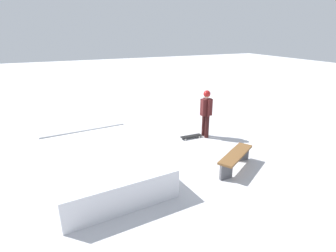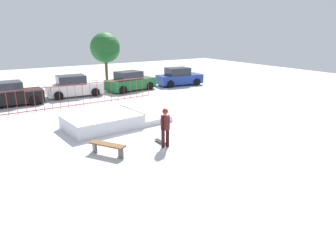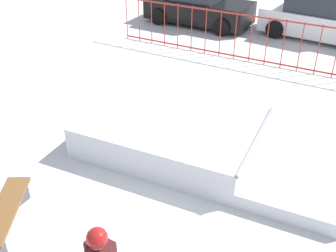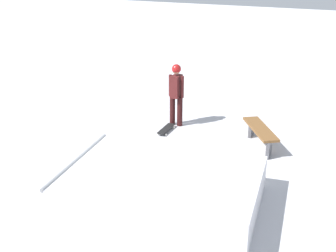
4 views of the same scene
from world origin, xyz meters
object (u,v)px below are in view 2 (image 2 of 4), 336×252
(parked_car_green, at_px, (130,82))
(parked_car_blue, at_px, (179,77))
(skate_ramp, at_px, (111,121))
(skateboard, at_px, (160,141))
(distant_tree, at_px, (105,48))
(parked_car_white, at_px, (74,87))
(skater, at_px, (165,125))
(parked_car_black, at_px, (9,95))
(park_bench, at_px, (107,147))

(parked_car_green, distance_m, parked_car_blue, 4.87)
(skate_ramp, bearing_deg, skateboard, -80.47)
(parked_car_green, relative_size, distant_tree, 0.93)
(skateboard, xyz_separation_m, parked_car_white, (-0.32, 12.23, 0.65))
(parked_car_green, height_order, parked_car_blue, same)
(skater, distance_m, parked_car_green, 13.39)
(skater, height_order, skateboard, skater)
(skateboard, relative_size, parked_car_green, 0.19)
(distant_tree, bearing_deg, parked_car_black, -154.05)
(skate_ramp, xyz_separation_m, parked_car_green, (5.28, 8.57, 0.41))
(skate_ramp, bearing_deg, parked_car_black, 110.93)
(skate_ramp, relative_size, parked_car_black, 1.36)
(parked_car_black, distance_m, distant_tree, 9.86)
(skater, relative_size, skateboard, 2.16)
(parked_car_black, distance_m, parked_car_green, 9.21)
(skater, distance_m, parked_car_blue, 15.63)
(skateboard, relative_size, distant_tree, 0.17)
(skate_ramp, height_order, parked_car_white, parked_car_white)
(skater, xyz_separation_m, parked_car_white, (-0.25, 12.78, -0.28))
(skater, distance_m, distant_tree, 16.83)
(skate_ramp, xyz_separation_m, park_bench, (-1.59, -3.54, 0.04))
(skateboard, height_order, parked_car_white, parked_car_white)
(parked_car_white, bearing_deg, parked_car_blue, 2.09)
(park_bench, relative_size, parked_car_green, 0.36)
(skateboard, distance_m, parked_car_green, 12.86)
(parked_car_black, bearing_deg, distant_tree, 25.42)
(parked_car_black, relative_size, parked_car_blue, 0.97)
(skateboard, height_order, parked_car_black, parked_car_black)
(skate_ramp, xyz_separation_m, distant_tree, (4.64, 12.18, 3.00))
(skater, distance_m, skateboard, 1.08)
(skate_ramp, xyz_separation_m, parked_car_blue, (10.15, 8.49, 0.41))
(skater, xyz_separation_m, distant_tree, (3.79, 16.24, 2.31))
(parked_car_black, relative_size, distant_tree, 0.88)
(skater, bearing_deg, skateboard, -5.38)
(skate_ramp, bearing_deg, parked_car_white, 80.95)
(park_bench, relative_size, distant_tree, 0.34)
(skate_ramp, relative_size, parked_car_white, 1.34)
(park_bench, bearing_deg, parked_car_black, 101.37)
(park_bench, xyz_separation_m, parked_car_white, (2.19, 12.25, 0.37))
(parked_car_green, bearing_deg, skateboard, -119.00)
(skateboard, bearing_deg, skate_ramp, 14.72)
(parked_car_black, bearing_deg, parked_car_blue, 1.40)
(parked_car_blue, bearing_deg, skateboard, -121.47)
(distant_tree, bearing_deg, parked_car_green, -79.89)
(skater, relative_size, parked_car_black, 0.42)
(skateboard, bearing_deg, parked_car_blue, -37.49)
(parked_car_green, bearing_deg, parked_car_blue, -10.07)
(parked_car_black, relative_size, parked_car_green, 0.95)
(skate_ramp, height_order, skateboard, skate_ramp)
(parked_car_blue, height_order, distant_tree, distant_tree)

